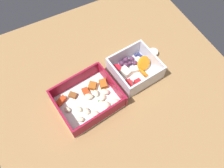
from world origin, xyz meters
TOP-DOWN VIEW (x-y plane):
  - table_surface at (0.00, 0.00)cm, footprint 80.00×80.00cm
  - pasta_container at (-10.07, -0.92)cm, footprint 20.69×18.02cm
  - fruit_bowl at (8.01, 1.82)cm, footprint 15.69×15.05cm
  - paper_cup_liner at (18.17, 5.45)cm, footprint 3.25×3.25cm

SIDE VIEW (x-z plane):
  - table_surface at x=0.00cm, z-range 0.00..2.00cm
  - paper_cup_liner at x=18.17cm, z-range 2.00..3.63cm
  - pasta_container at x=-10.07cm, z-range 0.92..6.45cm
  - fruit_bowl at x=8.01cm, z-range 1.04..7.27cm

